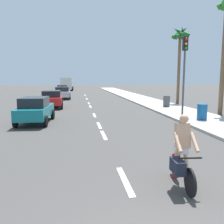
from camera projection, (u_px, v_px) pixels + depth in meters
The scene contains 20 objects.
ground_plane at pixel (90, 107), 22.26m from camera, with size 160.00×160.00×0.00m, color #423F3D.
sidewalk_strip at pixel (152, 103), 25.18m from camera, with size 3.60×80.00×0.14m, color #B2ADA3.
lane_stripe_1 at pixel (125, 180), 6.21m from camera, with size 0.16×1.80×0.01m, color white.
lane_stripe_2 at pixel (104, 135), 11.17m from camera, with size 0.16×1.80×0.01m, color white.
lane_stripe_3 at pixel (99, 125), 13.49m from camera, with size 0.16×1.80×0.01m, color white.
lane_stripe_4 at pixel (94, 115), 17.18m from camera, with size 0.16×1.80×0.01m, color white.
lane_stripe_5 at pixel (90, 107), 22.46m from camera, with size 0.16×1.80×0.01m, color white.
lane_stripe_6 at pixel (89, 103), 25.47m from camera, with size 0.16×1.80×0.01m, color white.
lane_stripe_7 at pixel (87, 99), 30.86m from camera, with size 0.16×1.80×0.01m, color white.
lane_stripe_8 at pixel (85, 95), 37.35m from camera, with size 0.16×1.80×0.01m, color white.
cyclist at pixel (181, 154), 5.75m from camera, with size 0.64×1.71×1.82m.
parked_car_teal at pixel (35, 109), 14.09m from camera, with size 1.96×3.93×1.57m.
parked_car_red at pixel (52, 98), 21.65m from camera, with size 2.15×4.35×1.57m.
parked_car_silver at pixel (62, 92), 30.78m from camera, with size 2.20×4.59×1.57m.
parked_car_white at pixel (63, 90), 38.89m from camera, with size 1.99×4.17×1.57m.
delivery_truck at pixel (67, 84), 51.41m from camera, with size 2.73×6.26×2.80m.
palm_tree_far at pixel (180, 41), 24.45m from camera, with size 1.88×1.84×8.13m.
traffic_signal at pixel (185, 63), 14.39m from camera, with size 0.28×0.33×5.20m.
trash_bin_near at pixel (202, 112), 14.49m from camera, with size 0.60×0.60×0.97m, color #14518C.
trash_bin_far at pixel (167, 101), 21.17m from camera, with size 0.60×0.60×0.99m, color #47474C.
Camera 1 is at (-1.20, -2.17, 2.68)m, focal length 37.71 mm.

